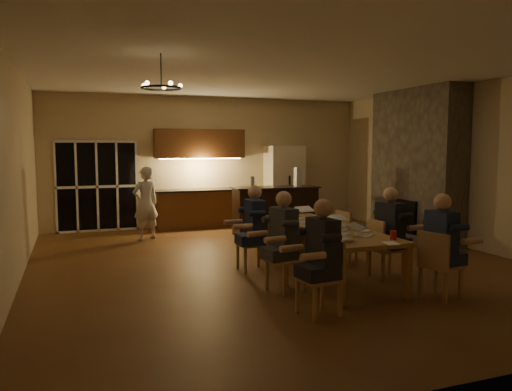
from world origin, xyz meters
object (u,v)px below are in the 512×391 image
at_px(bar_bottle, 252,182).
at_px(chair_right_mid, 387,248).
at_px(laptop_f, 308,210).
at_px(plate_near, 362,231).
at_px(refrigerator, 284,185).
at_px(bar_island, 275,210).
at_px(redcup_mid, 288,221).
at_px(can_right, 332,219).
at_px(chair_left_near, 319,278).
at_px(person_left_far, 255,229).
at_px(mug_mid, 311,218).
at_px(plate_far, 322,218).
at_px(chair_left_far, 252,243).
at_px(person_left_mid, 283,241).
at_px(chair_left_mid, 286,259).
at_px(laptop_d, 341,219).
at_px(laptop_c, 304,220).
at_px(mug_front, 337,228).
at_px(plate_left, 335,237).
at_px(laptop_b, 364,228).
at_px(laptop_e, 282,212).
at_px(chair_right_near, 441,265).
at_px(laptop_a, 340,232).
at_px(bar_blender, 298,177).
at_px(dining_table, 322,251).
at_px(person_left_near, 322,257).
at_px(can_cola, 281,213).
at_px(chair_right_far, 353,237).
at_px(mug_back, 284,218).
at_px(person_right_mid, 390,233).
at_px(redcup_near, 393,235).
at_px(person_right_near, 441,246).
at_px(standing_person, 146,203).
at_px(can_silver, 349,231).
at_px(chandelier, 161,88).

bearing_deg(bar_bottle, chair_right_mid, -80.40).
height_order(laptop_f, plate_near, laptop_f).
bearing_deg(refrigerator, bar_island, -120.14).
distance_m(redcup_mid, can_right, 0.76).
xyz_separation_m(refrigerator, can_right, (-1.21, -4.72, -0.19)).
bearing_deg(bar_bottle, chair_left_near, -101.46).
bearing_deg(person_left_far, refrigerator, 151.72).
height_order(mug_mid, plate_far, mug_mid).
distance_m(laptop_f, bar_bottle, 2.55).
bearing_deg(plate_near, chair_left_far, 136.75).
distance_m(chair_right_mid, person_left_mid, 1.77).
xyz_separation_m(chair_left_mid, laptop_d, (1.16, 0.52, 0.42)).
relative_size(laptop_c, mug_front, 3.20).
relative_size(person_left_mid, plate_left, 4.95).
height_order(laptop_b, laptop_c, same).
bearing_deg(plate_far, laptop_e, 152.10).
xyz_separation_m(chair_right_near, laptop_a, (-1.20, 0.55, 0.42)).
bearing_deg(laptop_a, plate_left, -89.47).
bearing_deg(bar_blender, laptop_f, -117.68).
xyz_separation_m(bar_island, plate_near, (-0.35, -4.15, 0.22)).
bearing_deg(person_left_mid, bar_island, 150.61).
bearing_deg(chair_left_mid, redcup_mid, 135.94).
xyz_separation_m(dining_table, laptop_e, (-0.20, 1.12, 0.49)).
distance_m(laptop_a, laptop_f, 2.22).
relative_size(person_left_far, bar_bottle, 5.75).
height_order(bar_island, person_left_near, person_left_near).
xyz_separation_m(chair_right_near, can_right, (-0.56, 1.92, 0.37)).
bearing_deg(chair_left_near, laptop_b, 116.63).
bearing_deg(mug_front, chair_right_mid, 0.59).
bearing_deg(can_cola, mug_front, -86.10).
xyz_separation_m(person_left_mid, plate_far, (1.29, 1.34, 0.07)).
bearing_deg(redcup_mid, bar_bottle, 79.87).
height_order(refrigerator, chair_right_far, refrigerator).
bearing_deg(dining_table, plate_far, 62.99).
bearing_deg(mug_back, laptop_d, -55.00).
relative_size(chair_right_mid, person_right_mid, 0.64).
bearing_deg(plate_far, redcup_near, -90.02).
relative_size(person_right_near, laptop_e, 4.31).
bearing_deg(standing_person, mug_mid, 104.97).
xyz_separation_m(person_left_mid, person_right_mid, (1.77, 0.07, 0.00)).
relative_size(can_silver, bar_blender, 0.28).
xyz_separation_m(standing_person, laptop_e, (1.92, -2.87, 0.08)).
bearing_deg(laptop_a, can_silver, -126.81).
relative_size(redcup_mid, can_silver, 1.00).
distance_m(chair_left_mid, redcup_mid, 1.10).
xyz_separation_m(refrigerator, chair_left_mid, (-2.43, -5.65, -0.55)).
bearing_deg(can_silver, chandelier, 164.20).
bearing_deg(person_left_near, laptop_f, 151.37).
bearing_deg(laptop_a, chandelier, -14.70).
height_order(chandelier, redcup_near, chandelier).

